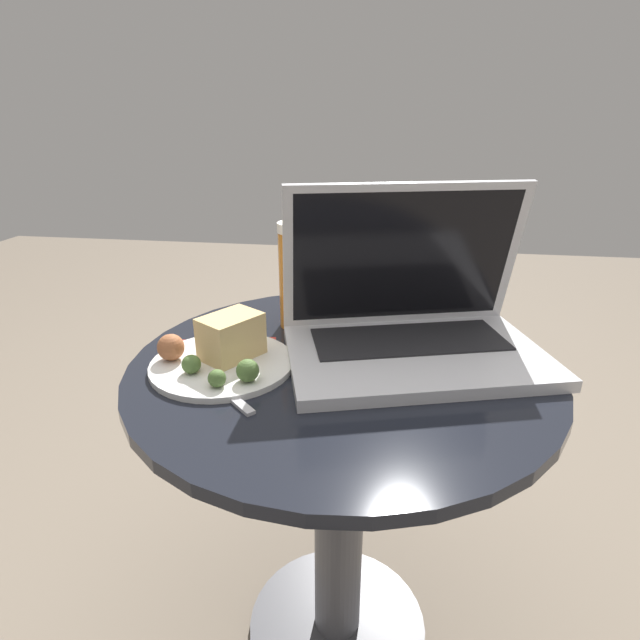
# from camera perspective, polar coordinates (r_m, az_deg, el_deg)

# --- Properties ---
(ground_plane) EXTENTS (6.00, 6.00, 0.00)m
(ground_plane) POSITION_cam_1_polar(r_m,az_deg,el_deg) (1.13, 1.95, -31.50)
(ground_plane) COLOR #726656
(table) EXTENTS (0.63, 0.63, 0.57)m
(table) POSITION_cam_1_polar(r_m,az_deg,el_deg) (0.84, 2.32, -14.87)
(table) COLOR #515156
(table) RESTS_ON ground_plane
(napkin) EXTENTS (0.19, 0.15, 0.00)m
(napkin) POSITION_cam_1_polar(r_m,az_deg,el_deg) (0.78, -11.43, -4.04)
(napkin) COLOR #B7332D
(napkin) RESTS_ON table
(laptop) EXTENTS (0.43, 0.34, 0.25)m
(laptop) POSITION_cam_1_polar(r_m,az_deg,el_deg) (0.77, 10.34, -0.09)
(laptop) COLOR silver
(laptop) RESTS_ON table
(beer_glass) EXTENTS (0.06, 0.06, 0.18)m
(beer_glass) POSITION_cam_1_polar(r_m,az_deg,el_deg) (0.85, -2.71, 5.10)
(beer_glass) COLOR #C6701E
(beer_glass) RESTS_ON table
(snack_plate) EXTENTS (0.21, 0.21, 0.07)m
(snack_plate) POSITION_cam_1_polar(r_m,az_deg,el_deg) (0.74, -11.10, -3.64)
(snack_plate) COLOR silver
(snack_plate) RESTS_ON table
(fork) EXTENTS (0.15, 0.15, 0.00)m
(fork) POSITION_cam_1_polar(r_m,az_deg,el_deg) (0.71, -12.46, -6.56)
(fork) COLOR #B2B2B7
(fork) RESTS_ON table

